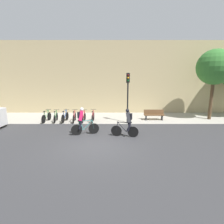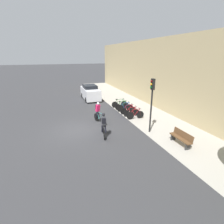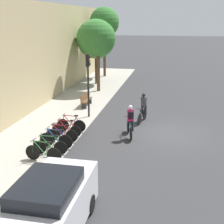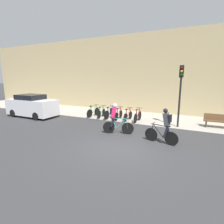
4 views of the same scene
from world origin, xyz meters
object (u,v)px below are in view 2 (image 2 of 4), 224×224
Objects in this scene: parked_bike_2 at (125,108)px; parked_car at (90,93)px; parked_bike_0 at (119,104)px; parked_bike_1 at (122,106)px; bench at (181,138)px; cyclist_pink at (98,112)px; traffic_light_pole at (152,96)px; parked_bike_3 at (128,110)px; parked_bike_4 at (132,112)px; parked_bike_5 at (135,115)px; cyclist_grey at (104,125)px.

parked_bike_2 is 6.56m from parked_car.
parked_bike_0 is 1.55m from parked_bike_2.
parked_car is at bearing -157.87° from parked_bike_1.
cyclist_pink is at bearing -144.29° from bench.
traffic_light_pole is 3.41m from bench.
parked_bike_3 is 0.39× the size of parked_car.
parked_bike_5 reaches higher than parked_bike_4.
parked_bike_0 is 3.87m from parked_bike_5.
parked_bike_3 is (1.55, -0.00, 0.00)m from parked_bike_1.
parked_bike_0 is 1.01× the size of parked_bike_2.
parked_bike_4 is at bearing -0.03° from parked_bike_2.
parked_bike_1 is at bearing 146.35° from cyclist_grey.
traffic_light_pole is at bearing -2.34° from parked_bike_1.
parked_bike_4 is at bearing -0.00° from parked_bike_0.
parked_bike_3 is at bearing -0.02° from parked_bike_0.
parked_bike_4 is at bearing -173.89° from bench.
parked_car is at bearing 171.98° from cyclist_pink.
parked_bike_1 is 5.85m from parked_car.
cyclist_grey is 0.41× the size of parked_car.
parked_bike_1 is 6.39m from traffic_light_pole.
parked_car is at bearing -170.23° from traffic_light_pole.
cyclist_pink is 4.38m from parked_bike_1.
traffic_light_pole reaches higher than parked_bike_0.
parked_car is at bearing -164.13° from parked_bike_4.
parked_bike_0 is 0.78m from parked_bike_1.
parked_bike_4 is at bearing -0.00° from parked_bike_1.
parked_car is at bearing -168.32° from bench.
parked_bike_0 is 1.01× the size of bench.
parked_bike_1 is at bearing -175.59° from bench.
parked_bike_3 is at bearing -179.94° from parked_bike_5.
parked_bike_0 is (-3.55, 3.35, -0.54)m from cyclist_pink.
parked_bike_0 is 1.04× the size of parked_bike_5.
parked_bike_2 is at bearing 179.90° from parked_bike_3.
cyclist_grey is at bearing -48.55° from parked_bike_4.
parked_bike_0 is at bearing 136.71° from cyclist_pink.
parked_bike_3 is (0.78, -0.00, -0.02)m from parked_bike_2.
parked_car reaches higher than cyclist_grey.
parked_bike_0 is 7.11m from traffic_light_pole.
parked_bike_3 is at bearing -179.97° from parked_bike_4.
parked_bike_0 is at bearing 25.41° from parked_car.
parked_bike_5 is at bearing 124.08° from cyclist_grey.
parked_bike_5 reaches higher than parked_bike_3.
bench is at bearing 4.04° from parked_bike_0.
parked_bike_3 is (2.32, -0.00, -0.02)m from parked_bike_0.
parked_bike_4 is at bearing 131.45° from cyclist_grey.
parked_car is at bearing -154.59° from parked_bike_0.
cyclist_pink is 1.07× the size of parked_bike_5.
parked_bike_1 is 0.97× the size of parked_bike_3.
parked_bike_4 is 0.94× the size of bench.
cyclist_grey is 6.16m from parked_bike_2.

